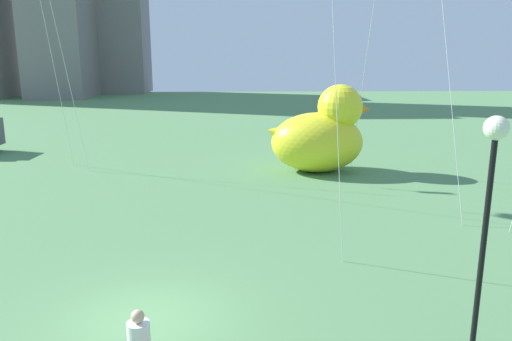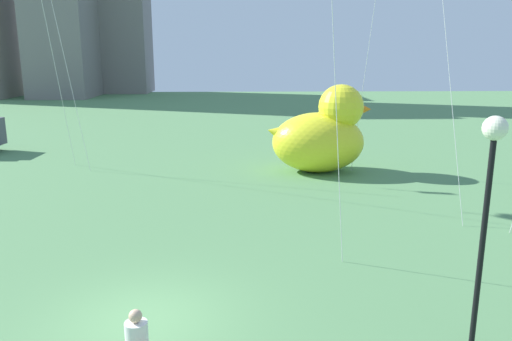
{
  "view_description": "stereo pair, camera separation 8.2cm",
  "coord_description": "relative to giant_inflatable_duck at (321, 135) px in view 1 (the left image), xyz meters",
  "views": [
    {
      "loc": [
        2.27,
        -10.83,
        6.21
      ],
      "look_at": [
        2.89,
        5.95,
        2.23
      ],
      "focal_mm": 35.28,
      "sensor_mm": 36.0,
      "label": 1
    },
    {
      "loc": [
        2.35,
        -10.84,
        6.21
      ],
      "look_at": [
        2.89,
        5.95,
        2.23
      ],
      "focal_mm": 35.28,
      "sensor_mm": 36.0,
      "label": 2
    }
  ],
  "objects": [
    {
      "name": "ground_plane",
      "position": [
        -6.63,
        -15.06,
        -1.95
      ],
      "size": [
        140.0,
        140.0,
        0.0
      ],
      "primitive_type": "plane",
      "color": "#558653"
    },
    {
      "name": "giant_inflatable_duck",
      "position": [
        0.0,
        0.0,
        0.0
      ],
      "size": [
        5.54,
        3.55,
        4.59
      ],
      "color": "yellow",
      "rests_on": "ground"
    },
    {
      "name": "lamppost",
      "position": [
        0.69,
        -16.35,
        1.92
      ],
      "size": [
        0.49,
        0.49,
        5.01
      ],
      "color": "black",
      "rests_on": "ground"
    }
  ]
}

